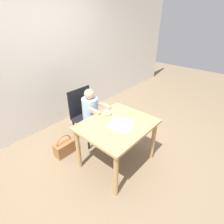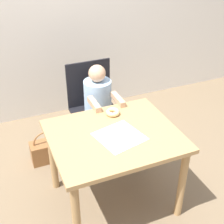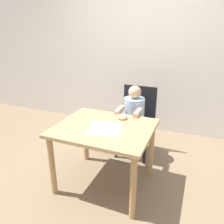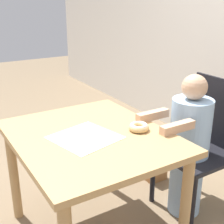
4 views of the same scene
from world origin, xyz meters
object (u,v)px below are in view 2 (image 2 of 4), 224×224
donut (113,112)px  handbag (48,150)px  chair (94,107)px  child_figure (98,113)px

donut → handbag: size_ratio=0.34×
chair → donut: 0.59m
chair → donut: size_ratio=7.83×
donut → handbag: donut is taller
donut → handbag: bearing=136.4°
chair → donut: (-0.02, -0.53, 0.25)m
chair → child_figure: bearing=-90.0°
chair → handbag: (-0.52, -0.05, -0.36)m
child_figure → handbag: size_ratio=2.82×
chair → child_figure: (0.00, -0.13, 0.01)m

